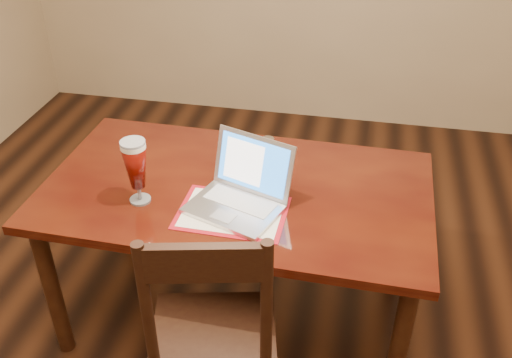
# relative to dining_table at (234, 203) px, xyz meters

# --- Properties ---
(dining_table) EXTENTS (1.68, 0.96, 1.06)m
(dining_table) POSITION_rel_dining_table_xyz_m (0.00, 0.00, 0.00)
(dining_table) COLOR #471709
(dining_table) RESTS_ON ground
(dining_chair) EXTENTS (0.55, 0.54, 1.10)m
(dining_chair) POSITION_rel_dining_table_xyz_m (0.06, -0.61, -0.18)
(dining_chair) COLOR black
(dining_chair) RESTS_ON ground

